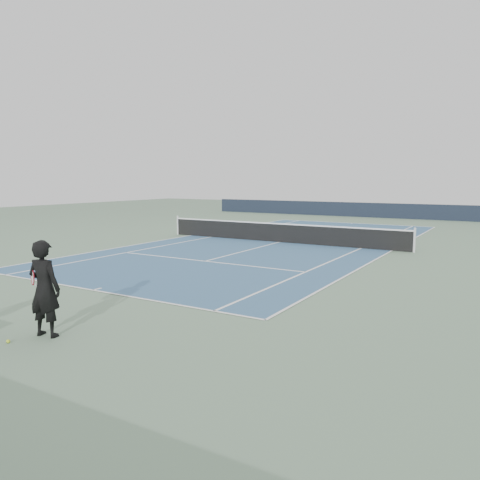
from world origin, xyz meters
The scene contains 6 objects.
ground centered at (0.00, 0.00, 0.00)m, with size 80.00×80.00×0.00m, color slate.
court_surface centered at (0.00, 0.00, 0.01)m, with size 10.97×23.77×0.01m, color #355B7F.
tennis_net centered at (0.00, 0.00, 0.50)m, with size 12.90×0.10×1.07m.
windscreen_far centered at (0.00, 17.88, 0.60)m, with size 30.00×0.25×1.20m, color black.
tennis_player centered at (2.21, -15.04, 0.97)m, with size 0.86×0.65×1.94m.
tennis_ball centered at (1.93, -15.69, 0.04)m, with size 0.07×0.07×0.07m, color #C5D92C.
Camera 1 is at (10.15, -20.79, 3.10)m, focal length 35.00 mm.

